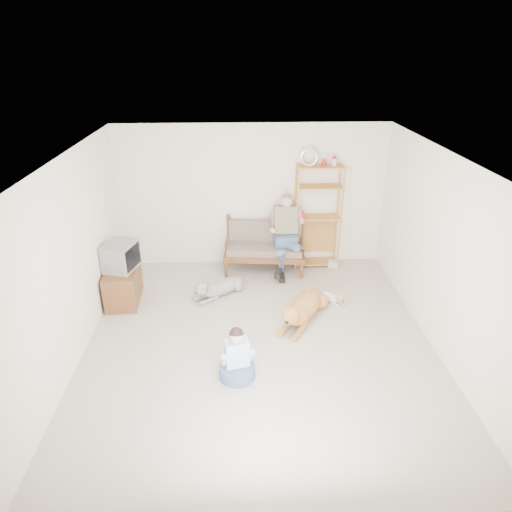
{
  "coord_description": "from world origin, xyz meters",
  "views": [
    {
      "loc": [
        -0.29,
        -5.48,
        3.99
      ],
      "look_at": [
        -0.01,
        1.0,
        0.93
      ],
      "focal_mm": 32.0,
      "sensor_mm": 36.0,
      "label": 1
    }
  ],
  "objects_px": {
    "tv_stand": "(123,285)",
    "golden_retriever": "(302,309)",
    "loveseat": "(264,246)",
    "etagere": "(317,216)"
  },
  "relations": [
    {
      "from": "loveseat",
      "to": "etagere",
      "type": "bearing_deg",
      "value": 13.55
    },
    {
      "from": "etagere",
      "to": "golden_retriever",
      "type": "distance_m",
      "value": 2.19
    },
    {
      "from": "tv_stand",
      "to": "golden_retriever",
      "type": "distance_m",
      "value": 3.02
    },
    {
      "from": "loveseat",
      "to": "tv_stand",
      "type": "bearing_deg",
      "value": -150.32
    },
    {
      "from": "loveseat",
      "to": "etagere",
      "type": "height_order",
      "value": "etagere"
    },
    {
      "from": "tv_stand",
      "to": "golden_retriever",
      "type": "xyz_separation_m",
      "value": [
        2.93,
        -0.72,
        -0.1
      ]
    },
    {
      "from": "golden_retriever",
      "to": "etagere",
      "type": "bearing_deg",
      "value": 105.13
    },
    {
      "from": "etagere",
      "to": "tv_stand",
      "type": "xyz_separation_m",
      "value": [
        -3.45,
        -1.25,
        -0.71
      ]
    },
    {
      "from": "tv_stand",
      "to": "golden_retriever",
      "type": "bearing_deg",
      "value": -17.06
    },
    {
      "from": "loveseat",
      "to": "golden_retriever",
      "type": "relative_size",
      "value": 1.08
    }
  ]
}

